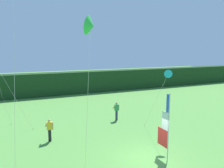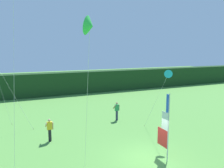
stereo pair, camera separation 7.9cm
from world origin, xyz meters
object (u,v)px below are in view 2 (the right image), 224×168
Objects in this scene: person_near_banner at (50,129)px; kite_green_delta_2 at (90,27)px; person_mid_field at (117,111)px; kite_cyan_delta_3 at (168,74)px; banner_flag at (165,128)px.

person_near_banner is 0.21× the size of kite_green_delta_2.
kite_cyan_delta_3 is at bearing -74.60° from person_mid_field.
banner_flag is 0.80× the size of kite_cyan_delta_3.
kite_green_delta_2 is at bearing -121.49° from person_mid_field.
kite_cyan_delta_3 is (2.13, 2.61, 2.85)m from banner_flag.
person_mid_field is at bearing 58.51° from kite_green_delta_2.
person_near_banner is at bearing 136.56° from banner_flag.
banner_flag is at bearing -43.44° from person_near_banner.
person_near_banner is 9.54m from kite_green_delta_2.
person_mid_field is 6.85m from kite_cyan_delta_3.
person_mid_field is (0.64, 8.04, -1.05)m from banner_flag.
kite_cyan_delta_3 is (7.17, 3.83, -2.70)m from kite_green_delta_2.
kite_green_delta_2 is at bearing -82.79° from person_near_banner.
person_near_banner is at bearing 97.21° from kite_green_delta_2.
person_near_banner is 9.42m from kite_cyan_delta_3.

